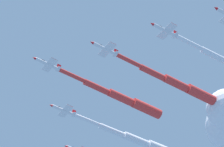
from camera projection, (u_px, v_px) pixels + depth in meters
jet_lead at (122, 98)px, 177.77m from camera, size 39.42×35.23×4.45m
jet_port_inner at (177, 84)px, 173.66m from camera, size 38.81×34.62×4.44m
jet_starboard_inner at (138, 140)px, 189.12m from camera, size 40.33×37.71×4.33m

